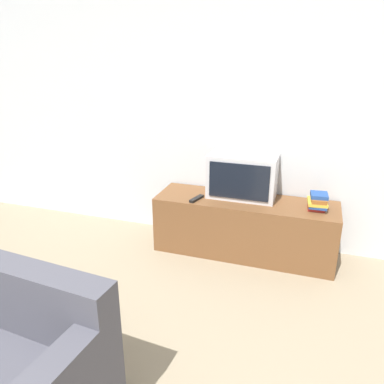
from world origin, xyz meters
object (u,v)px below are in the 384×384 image
Objects in this scene: tv_stand at (244,227)px; book_stack at (318,201)px; television at (242,176)px; remote_on_stand at (197,199)px.

tv_stand is 0.71m from book_stack.
television is 2.81× the size of book_stack.
television is at bearing 172.66° from book_stack.
book_stack is 1.06m from remote_on_stand.
television is at bearing 124.77° from tv_stand.
television is (-0.06, 0.08, 0.47)m from tv_stand.
television is 0.47m from remote_on_stand.
tv_stand is at bearing 179.44° from book_stack.
book_stack is at bearing -0.56° from tv_stand.
book_stack is at bearing 6.79° from remote_on_stand.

